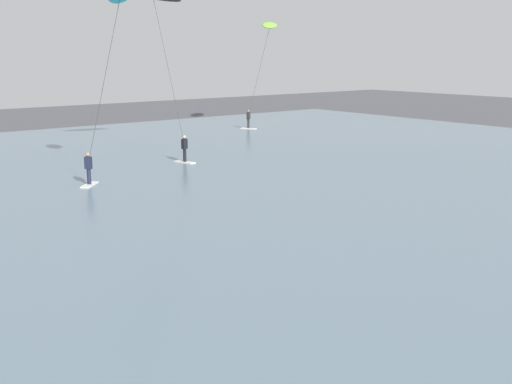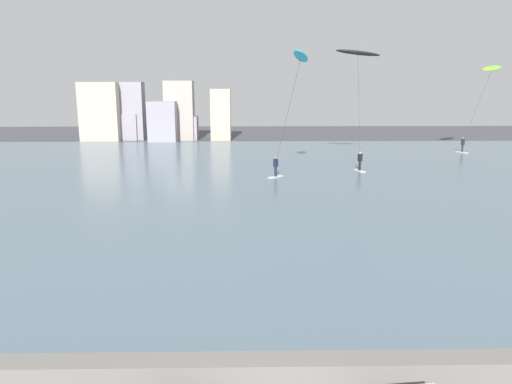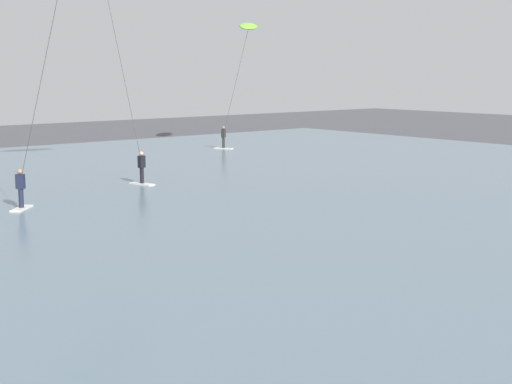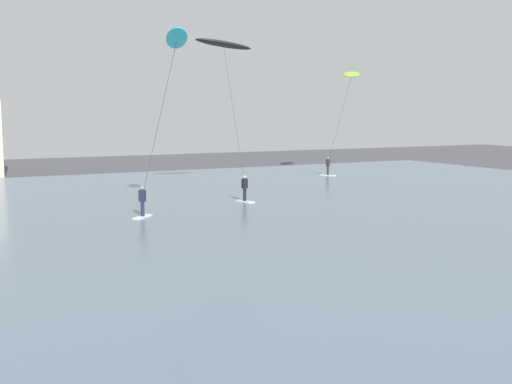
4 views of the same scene
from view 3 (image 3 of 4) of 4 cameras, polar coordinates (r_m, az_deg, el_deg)
The scene contains 1 object.
kitesurfer_lime at distance 55.29m, azimuth -0.72°, elevation 12.05°, with size 4.60×3.42×9.39m.
Camera 3 is at (-9.32, 2.00, 5.64)m, focal length 52.00 mm.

